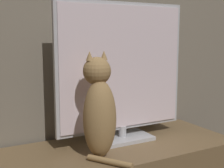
% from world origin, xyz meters
% --- Properties ---
extents(tv, '(0.77, 0.20, 0.76)m').
position_xyz_m(tv, '(0.10, 1.00, 0.88)').
color(tv, '#B7B7BC').
rests_on(tv, tv_stand).
extents(cat, '(0.17, 0.31, 0.51)m').
position_xyz_m(cat, '(-0.12, 0.83, 0.73)').
color(cat, '#997547').
rests_on(cat, tv_stand).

